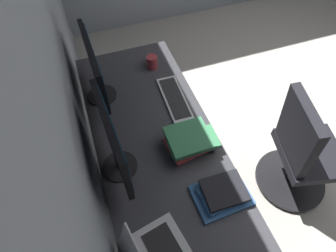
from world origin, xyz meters
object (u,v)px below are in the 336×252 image
Objects in this scene: monitor_secondary at (95,69)px; coffee_mug at (152,62)px; book_stack_near at (222,193)px; book_stack_far at (190,141)px; monitor_primary at (113,142)px; keyboard_main at (174,98)px; office_chair at (301,155)px; drawer_pedestal at (161,186)px.

coffee_mug is (0.17, -0.42, -0.20)m from monitor_secondary.
book_stack_near is 0.35m from book_stack_far.
book_stack_near is at bearing -126.78° from monitor_primary.
keyboard_main is at bearing -50.87° from monitor_primary.
monitor_primary is 0.59m from monitor_secondary.
monitor_secondary is 0.49m from coffee_mug.
book_stack_far is 0.32× the size of office_chair.
keyboard_main is at bearing 53.16° from office_chair.
monitor_secondary is at bearing 57.78° from office_chair.
book_stack_far is 0.88m from office_chair.
drawer_pedestal is at bearing 148.84° from keyboard_main.
monitor_primary reaches higher than book_stack_near.
monitor_secondary is 1.86× the size of book_stack_near.
coffee_mug is at bearing 40.50° from office_chair.
book_stack_far is at bearing 179.85° from coffee_mug.
drawer_pedestal is 0.58m from book_stack_near.
monitor_secondary reaches higher than book_stack_far.
keyboard_main is 0.99m from office_chair.
office_chair reaches higher than book_stack_far.
keyboard_main is (-0.20, -0.46, -0.24)m from monitor_secondary.
keyboard_main is (0.41, -0.25, 0.39)m from drawer_pedestal.
office_chair is at bearing -77.25° from book_stack_near.
book_stack_near is (-0.33, -0.25, 0.42)m from drawer_pedestal.
monitor_primary is 0.53× the size of office_chair.
book_stack_near is at bearing 102.75° from office_chair.
book_stack_far is at bearing -83.42° from drawer_pedestal.
drawer_pedestal is 0.69m from monitor_primary.
monitor_primary reaches higher than drawer_pedestal.
coffee_mug is 0.12× the size of office_chair.
coffee_mug is at bearing 6.75° from keyboard_main.
office_chair is (0.17, -0.76, -0.31)m from book_stack_near.
office_chair is at bearing -126.84° from keyboard_main.
monitor_secondary is at bearing 26.09° from book_stack_near.
coffee_mug is 1.27m from office_chair.
monitor_primary is 4.30× the size of coffee_mug.
monitor_secondary is at bearing -1.15° from monitor_primary.
book_stack_near is at bearing 179.84° from keyboard_main.
coffee_mug is (0.78, -0.21, 0.43)m from drawer_pedestal.
book_stack_far reaches higher than drawer_pedestal.
monitor_secondary is 4.65× the size of coffee_mug.
drawer_pedestal is 1.64× the size of keyboard_main.
drawer_pedestal is at bearing -160.89° from monitor_secondary.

